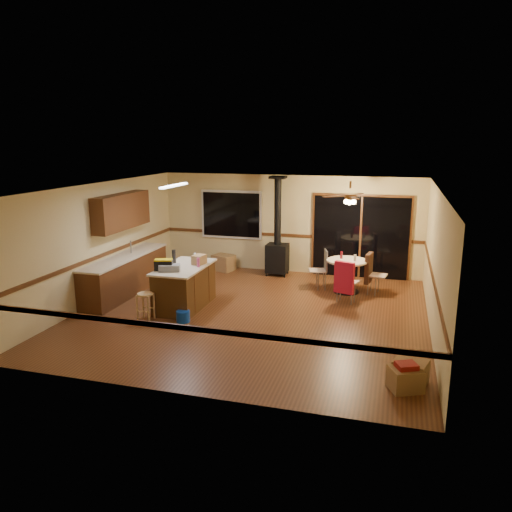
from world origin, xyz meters
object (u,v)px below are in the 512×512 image
at_px(toolbox_black, 164,265).
at_px(chair_left, 322,265).
at_px(wood_stove, 277,248).
at_px(dining_table, 347,270).
at_px(toolbox_grey, 169,268).
at_px(blue_bucket, 183,316).
at_px(box_corner_a, 405,379).
at_px(chair_right, 370,268).
at_px(box_under_window, 224,263).
at_px(chair_near, 345,277).
at_px(bar_stool, 146,307).
at_px(kitchen_island, 185,286).
at_px(box_corner_b, 410,372).

xyz_separation_m(toolbox_black, chair_left, (2.88, 2.54, -0.41)).
xyz_separation_m(wood_stove, dining_table, (1.92, -1.05, -0.20)).
distance_m(toolbox_grey, blue_bucket, 1.05).
relative_size(dining_table, box_corner_a, 2.15).
distance_m(chair_right, box_under_window, 4.11).
height_order(blue_bucket, chair_near, chair_near).
relative_size(toolbox_black, blue_bucket, 1.35).
distance_m(toolbox_black, bar_stool, 0.92).
height_order(chair_left, box_under_window, chair_left).
bearing_deg(blue_bucket, chair_left, 52.50).
bearing_deg(toolbox_black, box_corner_a, -23.55).
relative_size(dining_table, box_under_window, 1.75).
bearing_deg(chair_left, box_under_window, 161.21).
xyz_separation_m(kitchen_island, box_corner_b, (4.60, -2.30, -0.27)).
relative_size(toolbox_grey, chair_near, 0.60).
height_order(chair_near, box_corner_a, chair_near).
bearing_deg(wood_stove, kitchen_island, -113.09).
xyz_separation_m(wood_stove, blue_bucket, (-0.97, -3.90, -0.62)).
relative_size(toolbox_grey, chair_left, 0.82).
distance_m(box_under_window, box_corner_b, 7.24).
relative_size(chair_left, box_corner_a, 1.17).
relative_size(wood_stove, toolbox_black, 6.91).
distance_m(kitchen_island, chair_left, 3.38).
distance_m(wood_stove, chair_right, 2.63).
bearing_deg(dining_table, blue_bucket, -135.32).
bearing_deg(box_corner_b, dining_table, 107.75).
xyz_separation_m(dining_table, chair_right, (0.52, 0.08, 0.06)).
distance_m(chair_right, box_corner_a, 4.67).
relative_size(blue_bucket, chair_right, 0.39).
bearing_deg(box_corner_b, wood_stove, 121.65).
bearing_deg(blue_bucket, box_under_window, 97.96).
distance_m(kitchen_island, box_corner_a, 5.18).
bearing_deg(toolbox_black, chair_right, 31.94).
bearing_deg(wood_stove, box_corner_b, -58.35).
height_order(toolbox_grey, bar_stool, toolbox_grey).
xyz_separation_m(blue_bucket, dining_table, (2.89, 2.86, 0.42)).
relative_size(blue_bucket, box_corner_a, 0.61).
xyz_separation_m(kitchen_island, blue_bucket, (0.33, -0.85, -0.34)).
height_order(kitchen_island, toolbox_grey, toolbox_grey).
distance_m(kitchen_island, chair_right, 4.28).
bearing_deg(chair_left, kitchen_island, -140.88).
xyz_separation_m(toolbox_grey, chair_left, (2.75, 2.57, -0.38)).
height_order(chair_right, box_corner_a, chair_right).
relative_size(kitchen_island, chair_right, 2.40).
bearing_deg(dining_table, bar_stool, -140.75).
distance_m(kitchen_island, wood_stove, 3.33).
xyz_separation_m(chair_near, box_corner_a, (1.27, -3.63, -0.43)).
height_order(chair_right, box_under_window, chair_right).
bearing_deg(chair_right, chair_near, -116.64).
height_order(kitchen_island, wood_stove, wood_stove).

